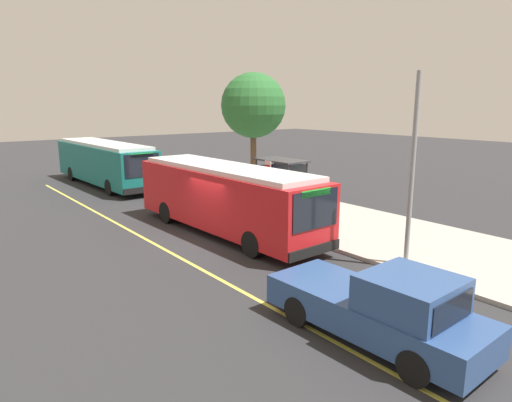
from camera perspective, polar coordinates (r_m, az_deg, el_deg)
ground_plane at (r=19.01m, az=-5.36°, el=-4.83°), size 120.00×120.00×0.00m
sidewalk_curb at (r=22.65m, az=7.54°, el=-1.91°), size 44.00×6.40×0.15m
lane_stripe_center at (r=17.98m, az=-11.31°, el=-6.01°), size 36.00×0.14×0.01m
transit_bus_main at (r=19.58m, az=-3.81°, el=0.58°), size 10.66×2.88×2.95m
transit_bus_second at (r=32.81m, az=-18.44°, el=4.67°), size 11.78×2.88×2.95m
pickup_truck at (r=11.28m, az=15.54°, el=-12.84°), size 5.47×2.20×1.85m
bus_shelter at (r=24.55m, az=3.16°, el=3.66°), size 2.90×1.60×2.48m
waiting_bench at (r=24.48m, az=4.04°, el=0.57°), size 1.60×0.48×0.95m
route_sign_post at (r=21.31m, az=1.51°, el=2.48°), size 0.44×0.08×2.80m
street_tree_near_shelter at (r=27.77m, az=-0.33°, el=11.84°), size 3.88×3.88×7.20m
utility_pole at (r=15.80m, az=18.99°, el=3.54°), size 0.16×0.16×6.40m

